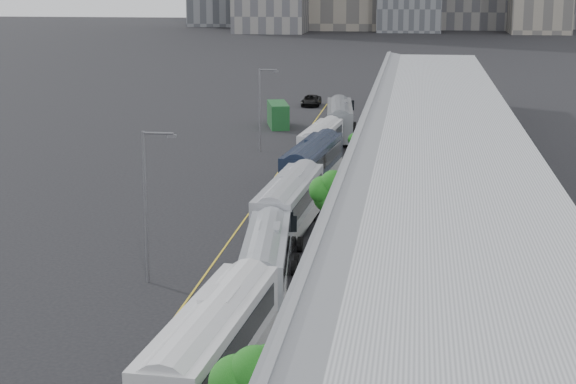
% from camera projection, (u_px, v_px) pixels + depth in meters
% --- Properties ---
extents(sidewalk, '(10.00, 170.00, 0.12)m').
position_uv_depth(sidewalk, '(379.00, 262.00, 61.30)').
color(sidewalk, gray).
rests_on(sidewalk, ground).
extents(lane_line, '(0.12, 160.00, 0.02)m').
position_uv_depth(lane_line, '(218.00, 257.00, 62.67)').
color(lane_line, gold).
rests_on(lane_line, ground).
extents(depot, '(12.45, 160.40, 7.20)m').
position_uv_depth(depot, '(445.00, 212.00, 60.02)').
color(depot, gray).
rests_on(depot, ground).
extents(bus_2, '(3.81, 14.11, 4.08)m').
position_uv_depth(bus_2, '(213.00, 356.00, 41.99)').
color(bus_2, silver).
rests_on(bus_2, ground).
extents(bus_3, '(3.62, 12.29, 3.54)m').
position_uv_depth(bus_3, '(266.00, 266.00, 55.71)').
color(bus_3, gray).
rests_on(bus_3, ground).
extents(bus_4, '(3.52, 13.79, 3.99)m').
position_uv_depth(bus_4, '(289.00, 209.00, 68.34)').
color(bus_4, '#A4A6AE').
rests_on(bus_4, ground).
extents(bus_5, '(4.10, 14.00, 4.03)m').
position_uv_depth(bus_5, '(313.00, 168.00, 82.82)').
color(bus_5, '#151E31').
rests_on(bus_5, ground).
extents(bus_6, '(3.48, 12.21, 3.52)m').
position_uv_depth(bus_6, '(321.00, 145.00, 95.33)').
color(bus_6, silver).
rests_on(bus_6, ground).
extents(bus_7, '(3.97, 13.91, 4.01)m').
position_uv_depth(bus_7, '(340.00, 123.00, 107.89)').
color(bus_7, slate).
rests_on(bus_7, ground).
extents(tree_1, '(2.83, 2.83, 4.98)m').
position_uv_depth(tree_1, '(252.00, 379.00, 35.12)').
color(tree_1, black).
rests_on(tree_1, ground).
extents(tree_2, '(2.51, 2.51, 5.23)m').
position_uv_depth(tree_2, '(331.00, 189.00, 64.20)').
color(tree_2, black).
rests_on(tree_2, ground).
extents(tree_3, '(1.55, 1.55, 3.89)m').
position_uv_depth(tree_3, '(360.00, 141.00, 88.00)').
color(tree_3, black).
rests_on(tree_3, ground).
extents(street_lamp_near, '(2.04, 0.22, 9.15)m').
position_uv_depth(street_lamp_near, '(148.00, 197.00, 56.33)').
color(street_lamp_near, '#59595E').
rests_on(street_lamp_near, ground).
extents(street_lamp_far, '(2.04, 0.22, 8.56)m').
position_uv_depth(street_lamp_far, '(262.00, 104.00, 98.97)').
color(street_lamp_far, '#59595E').
rests_on(street_lamp_far, ground).
extents(shipping_container, '(3.60, 6.87, 2.91)m').
position_uv_depth(shipping_container, '(278.00, 115.00, 115.64)').
color(shipping_container, '#14421D').
rests_on(shipping_container, ground).
extents(suv, '(2.54, 5.43, 1.50)m').
position_uv_depth(suv, '(311.00, 100.00, 134.31)').
color(suv, black).
rests_on(suv, ground).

